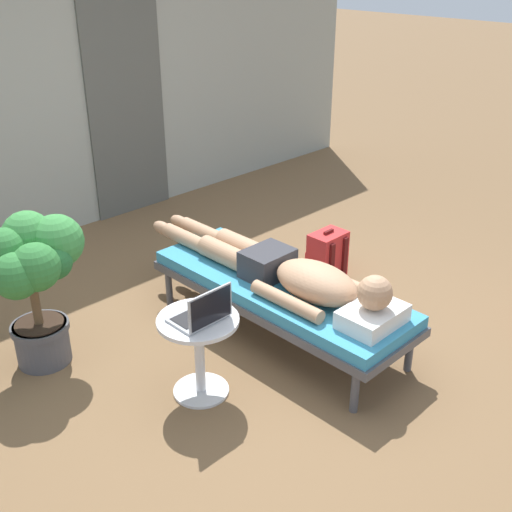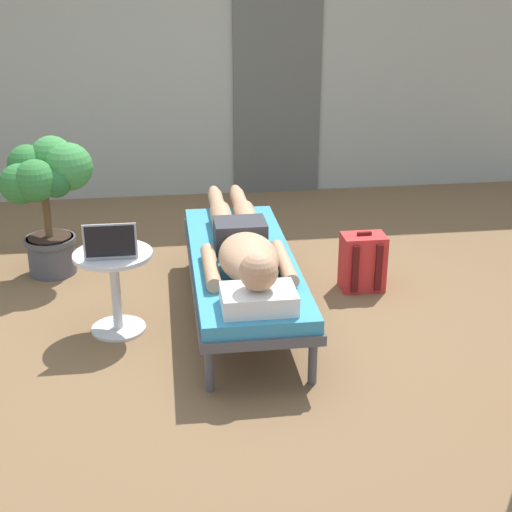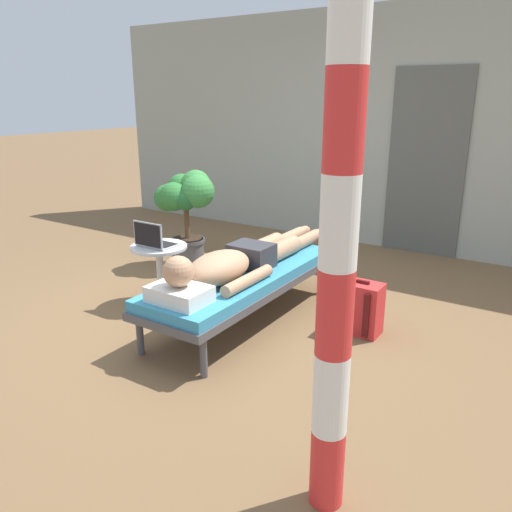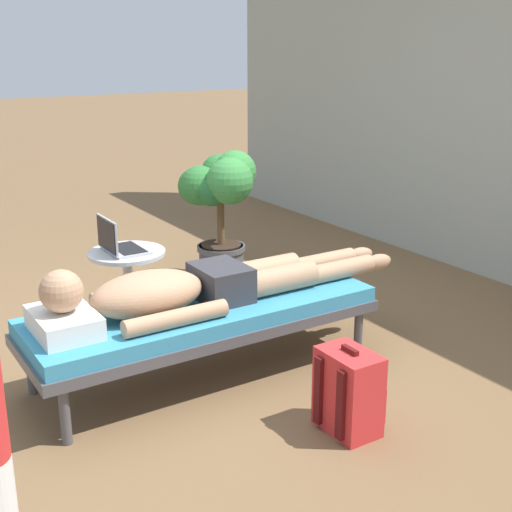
{
  "view_description": "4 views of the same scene",
  "coord_description": "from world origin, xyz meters",
  "px_view_note": "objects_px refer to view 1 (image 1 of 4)",
  "views": [
    {
      "loc": [
        -2.5,
        -2.47,
        2.46
      ],
      "look_at": [
        0.15,
        0.19,
        0.59
      ],
      "focal_mm": 44.37,
      "sensor_mm": 36.0,
      "label": 1
    },
    {
      "loc": [
        -0.23,
        -4.15,
        2.17
      ],
      "look_at": [
        0.31,
        -0.12,
        0.48
      ],
      "focal_mm": 50.75,
      "sensor_mm": 36.0,
      "label": 2
    },
    {
      "loc": [
        2.39,
        -3.06,
        1.74
      ],
      "look_at": [
        0.41,
        -0.02,
        0.59
      ],
      "focal_mm": 35.67,
      "sensor_mm": 36.0,
      "label": 3
    },
    {
      "loc": [
        3.34,
        -1.57,
        1.77
      ],
      "look_at": [
        0.43,
        0.28,
        0.7
      ],
      "focal_mm": 48.57,
      "sensor_mm": 36.0,
      "label": 4
    }
  ],
  "objects_px": {
    "lounge_chair": "(279,291)",
    "side_table": "(199,343)",
    "backpack": "(327,256)",
    "laptop": "(203,313)",
    "person_reclining": "(288,272)",
    "potted_plant": "(32,269)"
  },
  "relations": [
    {
      "from": "lounge_chair",
      "to": "person_reclining",
      "type": "xyz_separation_m",
      "value": [
        0.0,
        -0.08,
        0.17
      ]
    },
    {
      "from": "side_table",
      "to": "laptop",
      "type": "bearing_deg",
      "value": -90.0
    },
    {
      "from": "laptop",
      "to": "backpack",
      "type": "xyz_separation_m",
      "value": [
        1.68,
        0.45,
        -0.39
      ]
    },
    {
      "from": "laptop",
      "to": "potted_plant",
      "type": "relative_size",
      "value": 0.31
    },
    {
      "from": "side_table",
      "to": "lounge_chair",
      "type": "bearing_deg",
      "value": 7.45
    },
    {
      "from": "lounge_chair",
      "to": "laptop",
      "type": "xyz_separation_m",
      "value": [
        -0.8,
        -0.16,
        0.24
      ]
    },
    {
      "from": "backpack",
      "to": "laptop",
      "type": "bearing_deg",
      "value": -164.85
    },
    {
      "from": "side_table",
      "to": "potted_plant",
      "type": "relative_size",
      "value": 0.52
    },
    {
      "from": "potted_plant",
      "to": "laptop",
      "type": "bearing_deg",
      "value": -63.52
    },
    {
      "from": "potted_plant",
      "to": "person_reclining",
      "type": "bearing_deg",
      "value": -35.53
    },
    {
      "from": "lounge_chair",
      "to": "side_table",
      "type": "bearing_deg",
      "value": -172.55
    },
    {
      "from": "person_reclining",
      "to": "backpack",
      "type": "xyz_separation_m",
      "value": [
        0.88,
        0.37,
        -0.32
      ]
    },
    {
      "from": "side_table",
      "to": "laptop",
      "type": "distance_m",
      "value": 0.23
    },
    {
      "from": "backpack",
      "to": "person_reclining",
      "type": "bearing_deg",
      "value": -156.9
    },
    {
      "from": "person_reclining",
      "to": "potted_plant",
      "type": "height_order",
      "value": "potted_plant"
    },
    {
      "from": "side_table",
      "to": "potted_plant",
      "type": "height_order",
      "value": "potted_plant"
    },
    {
      "from": "lounge_chair",
      "to": "side_table",
      "type": "relative_size",
      "value": 3.7
    },
    {
      "from": "potted_plant",
      "to": "backpack",
      "type": "bearing_deg",
      "value": -14.27
    },
    {
      "from": "person_reclining",
      "to": "laptop",
      "type": "height_order",
      "value": "laptop"
    },
    {
      "from": "laptop",
      "to": "person_reclining",
      "type": "bearing_deg",
      "value": 5.68
    },
    {
      "from": "lounge_chair",
      "to": "side_table",
      "type": "distance_m",
      "value": 0.81
    },
    {
      "from": "person_reclining",
      "to": "potted_plant",
      "type": "xyz_separation_m",
      "value": [
        -1.3,
        0.93,
        0.16
      ]
    }
  ]
}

